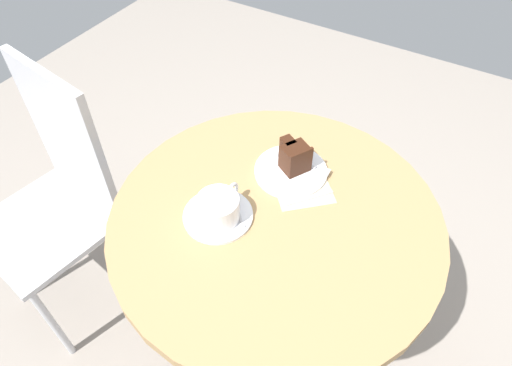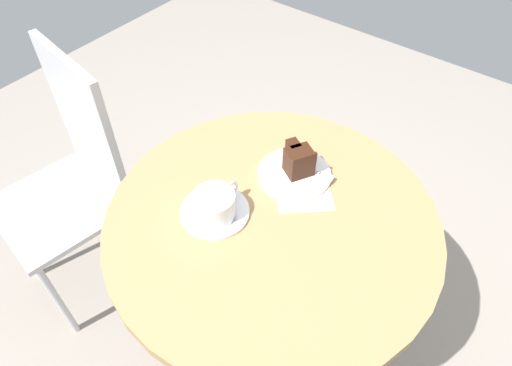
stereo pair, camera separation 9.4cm
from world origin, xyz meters
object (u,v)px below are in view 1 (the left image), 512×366
fork (309,166)px  napkin (301,184)px  cake_plate (291,171)px  cafe_chair (59,188)px  saucer (218,215)px  cake_slice (294,157)px  coffee_cup (219,208)px  teaspoon (240,217)px

fork → napkin: 0.06m
cake_plate → cafe_chair: size_ratio=0.20×
cake_plate → cafe_chair: (-0.25, 0.68, -0.21)m
napkin → cake_plate: bearing=60.3°
saucer → cake_slice: size_ratio=1.73×
coffee_cup → napkin: bearing=-30.9°
cake_plate → napkin: cake_plate is taller
saucer → cafe_chair: size_ratio=0.18×
coffee_cup → cafe_chair: (-0.03, 0.61, -0.25)m
teaspoon → fork: size_ratio=0.48×
teaspoon → fork: 0.25m
teaspoon → napkin: 0.19m
cafe_chair → cake_slice: bearing=30.8°
teaspoon → cake_plate: bearing=126.3°
fork → cafe_chair: size_ratio=0.16×
saucer → cafe_chair: cafe_chair is taller
coffee_cup → cake_plate: coffee_cup is taller
teaspoon → napkin: (0.18, -0.08, -0.01)m
cake_slice → cafe_chair: size_ratio=0.10×
fork → cafe_chair: (-0.29, 0.72, -0.22)m
coffee_cup → napkin: size_ratio=0.67×
cake_plate → cafe_chair: cafe_chair is taller
fork → cake_plate: bearing=-139.9°
saucer → coffee_cup: 0.04m
cake_slice → cafe_chair: cafe_chair is taller
coffee_cup → cake_slice: (0.24, -0.08, 0.01)m
saucer → cake_plate: (0.22, -0.08, 0.00)m
cake_plate → fork: 0.05m
saucer → cake_slice: bearing=-19.8°
teaspoon → fork: bearing=119.3°
cafe_chair → napkin: bearing=27.1°
saucer → cake_slice: (0.23, -0.08, 0.04)m
cake_plate → napkin: bearing=-119.7°
fork → cafe_chair: bearing=-161.7°
teaspoon → napkin: bearing=112.0°
cake_plate → fork: size_ratio=1.24×
coffee_cup → cafe_chair: 0.66m
cake_plate → napkin: (-0.03, -0.04, -0.00)m
coffee_cup → cake_plate: (0.23, -0.08, -0.04)m
cake_plate → teaspoon: bearing=170.7°
cake_plate → cake_slice: (0.01, -0.00, 0.04)m
cafe_chair → cake_plate: bearing=30.0°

